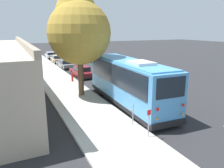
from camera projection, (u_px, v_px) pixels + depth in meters
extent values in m
plane|color=#28282B|center=(123.00, 100.00, 17.79)|extent=(160.00, 160.00, 0.00)
cube|color=beige|center=(81.00, 105.00, 16.31)|extent=(80.00, 3.76, 0.15)
cube|color=#AAA69D|center=(105.00, 102.00, 17.12)|extent=(80.00, 0.14, 0.15)
cube|color=#4C93D1|center=(128.00, 82.00, 16.39)|extent=(10.12, 2.74, 3.02)
cube|color=black|center=(128.00, 99.00, 16.72)|extent=(10.17, 2.79, 0.28)
cube|color=black|center=(128.00, 73.00, 16.22)|extent=(9.31, 2.79, 1.45)
cube|color=black|center=(104.00, 63.00, 20.72)|extent=(0.11, 2.06, 1.52)
cube|color=black|center=(171.00, 88.00, 11.70)|extent=(0.10, 1.89, 1.16)
cube|color=black|center=(104.00, 56.00, 20.55)|extent=(0.11, 1.70, 0.22)
cube|color=#4C93D1|center=(128.00, 61.00, 16.01)|extent=(9.50, 2.50, 0.10)
cube|color=silver|center=(141.00, 63.00, 14.38)|extent=(1.89, 1.40, 0.20)
cube|color=black|center=(104.00, 84.00, 21.23)|extent=(0.19, 2.38, 0.36)
cube|color=black|center=(169.00, 124.00, 12.19)|extent=(0.19, 2.38, 0.36)
cylinder|color=red|center=(158.00, 109.00, 11.57)|extent=(0.04, 0.18, 0.18)
cylinder|color=orange|center=(157.00, 119.00, 11.71)|extent=(0.04, 0.14, 0.14)
cylinder|color=red|center=(183.00, 105.00, 12.22)|extent=(0.04, 0.18, 0.18)
cylinder|color=orange|center=(182.00, 114.00, 12.35)|extent=(0.04, 0.14, 0.14)
cube|color=white|center=(96.00, 83.00, 20.94)|extent=(0.05, 0.32, 0.18)
cube|color=white|center=(111.00, 81.00, 21.54)|extent=(0.05, 0.32, 0.18)
cube|color=black|center=(91.00, 62.00, 19.84)|extent=(0.06, 0.10, 0.24)
cylinder|color=black|center=(102.00, 90.00, 18.96)|extent=(0.95, 0.34, 0.93)
cylinder|color=slate|center=(102.00, 90.00, 18.96)|extent=(0.43, 0.34, 0.42)
cylinder|color=black|center=(123.00, 87.00, 19.74)|extent=(0.95, 0.34, 0.93)
cylinder|color=slate|center=(123.00, 87.00, 19.74)|extent=(0.43, 0.34, 0.42)
cylinder|color=black|center=(134.00, 113.00, 13.80)|extent=(0.95, 0.34, 0.93)
cylinder|color=slate|center=(134.00, 113.00, 13.80)|extent=(0.43, 0.34, 0.42)
cylinder|color=black|center=(161.00, 108.00, 14.58)|extent=(0.95, 0.34, 0.93)
cylinder|color=slate|center=(161.00, 108.00, 14.58)|extent=(0.43, 0.34, 0.42)
cube|color=maroon|center=(82.00, 73.00, 26.35)|extent=(4.55, 1.84, 0.62)
cube|color=black|center=(82.00, 69.00, 26.12)|extent=(2.18, 1.51, 0.48)
cube|color=maroon|center=(82.00, 67.00, 26.06)|extent=(2.10, 1.47, 0.05)
cube|color=black|center=(76.00, 71.00, 28.35)|extent=(0.15, 1.60, 0.20)
cube|color=black|center=(89.00, 78.00, 24.46)|extent=(0.15, 1.60, 0.20)
cylinder|color=black|center=(72.00, 73.00, 27.27)|extent=(0.63, 0.23, 0.62)
cylinder|color=slate|center=(72.00, 73.00, 27.27)|extent=(0.29, 0.23, 0.28)
cylinder|color=black|center=(83.00, 72.00, 27.94)|extent=(0.63, 0.23, 0.62)
cylinder|color=slate|center=(83.00, 72.00, 27.94)|extent=(0.29, 0.23, 0.28)
cylinder|color=black|center=(80.00, 77.00, 24.84)|extent=(0.63, 0.23, 0.62)
cylinder|color=slate|center=(80.00, 77.00, 24.84)|extent=(0.29, 0.23, 0.28)
cylinder|color=black|center=(92.00, 76.00, 25.51)|extent=(0.63, 0.23, 0.62)
cylinder|color=slate|center=(92.00, 76.00, 25.51)|extent=(0.29, 0.23, 0.28)
cube|color=slate|center=(66.00, 65.00, 32.25)|extent=(4.48, 1.85, 0.60)
cube|color=black|center=(66.00, 61.00, 32.01)|extent=(2.14, 1.56, 0.48)
cube|color=slate|center=(66.00, 60.00, 31.96)|extent=(2.05, 1.52, 0.05)
cube|color=black|center=(62.00, 64.00, 34.24)|extent=(0.12, 1.69, 0.20)
cube|color=black|center=(70.00, 69.00, 30.35)|extent=(0.12, 1.69, 0.20)
cylinder|color=black|center=(58.00, 65.00, 33.15)|extent=(0.61, 0.21, 0.60)
cylinder|color=slate|center=(58.00, 65.00, 33.15)|extent=(0.28, 0.23, 0.27)
cylinder|color=black|center=(68.00, 64.00, 33.85)|extent=(0.61, 0.21, 0.60)
cylinder|color=slate|center=(68.00, 64.00, 33.85)|extent=(0.28, 0.23, 0.27)
cylinder|color=black|center=(63.00, 68.00, 30.72)|extent=(0.61, 0.21, 0.60)
cylinder|color=slate|center=(63.00, 68.00, 30.72)|extent=(0.28, 0.23, 0.27)
cylinder|color=black|center=(74.00, 67.00, 31.42)|extent=(0.61, 0.21, 0.60)
cylinder|color=slate|center=(74.00, 67.00, 31.42)|extent=(0.28, 0.23, 0.27)
cube|color=tan|center=(57.00, 60.00, 37.22)|extent=(4.06, 1.67, 0.63)
cube|color=black|center=(57.00, 57.00, 36.99)|extent=(1.93, 1.42, 0.48)
cube|color=tan|center=(57.00, 55.00, 36.94)|extent=(1.85, 1.39, 0.05)
cube|color=black|center=(55.00, 60.00, 39.08)|extent=(0.10, 1.57, 0.20)
cube|color=black|center=(60.00, 63.00, 35.48)|extent=(0.10, 1.57, 0.20)
cylinder|color=black|center=(52.00, 60.00, 38.09)|extent=(0.65, 0.21, 0.65)
cylinder|color=slate|center=(52.00, 60.00, 38.09)|extent=(0.29, 0.22, 0.29)
cylinder|color=black|center=(60.00, 60.00, 38.68)|extent=(0.65, 0.21, 0.65)
cylinder|color=slate|center=(60.00, 60.00, 38.68)|extent=(0.29, 0.22, 0.29)
cylinder|color=black|center=(54.00, 62.00, 35.84)|extent=(0.65, 0.21, 0.65)
cylinder|color=slate|center=(54.00, 62.00, 35.84)|extent=(0.29, 0.22, 0.29)
cylinder|color=black|center=(63.00, 62.00, 36.43)|extent=(0.65, 0.21, 0.65)
cylinder|color=slate|center=(63.00, 62.00, 36.43)|extent=(0.29, 0.22, 0.29)
cube|color=#A8AAAF|center=(51.00, 56.00, 42.69)|extent=(4.16, 1.69, 0.61)
cube|color=black|center=(51.00, 53.00, 42.46)|extent=(1.98, 1.45, 0.48)
cube|color=#A8AAAF|center=(51.00, 52.00, 42.40)|extent=(1.90, 1.41, 0.05)
cube|color=black|center=(49.00, 56.00, 44.58)|extent=(0.09, 1.61, 0.20)
cube|color=black|center=(53.00, 58.00, 40.90)|extent=(0.09, 1.61, 0.20)
cylinder|color=black|center=(46.00, 56.00, 43.57)|extent=(0.61, 0.20, 0.61)
cylinder|color=slate|center=(46.00, 56.00, 43.57)|extent=(0.28, 0.22, 0.28)
cylinder|color=black|center=(53.00, 56.00, 44.19)|extent=(0.61, 0.20, 0.61)
cylinder|color=slate|center=(53.00, 56.00, 44.19)|extent=(0.28, 0.22, 0.28)
cylinder|color=black|center=(48.00, 58.00, 41.27)|extent=(0.61, 0.20, 0.61)
cylinder|color=slate|center=(48.00, 58.00, 41.27)|extent=(0.28, 0.22, 0.28)
cylinder|color=black|center=(56.00, 57.00, 41.88)|extent=(0.61, 0.20, 0.61)
cylinder|color=slate|center=(56.00, 57.00, 41.88)|extent=(0.28, 0.22, 0.28)
cylinder|color=brown|center=(81.00, 75.00, 18.28)|extent=(0.47, 0.47, 3.37)
sphere|color=olive|center=(79.00, 33.00, 17.44)|extent=(5.09, 5.09, 5.09)
sphere|color=#A58431|center=(76.00, 12.00, 17.59)|extent=(3.31, 3.31, 3.31)
cylinder|color=gray|center=(148.00, 126.00, 11.28)|extent=(0.06, 0.06, 1.20)
cube|color=red|center=(149.00, 112.00, 11.10)|extent=(0.02, 0.22, 0.28)
cylinder|color=gray|center=(133.00, 115.00, 12.66)|extent=(0.06, 0.06, 1.25)
cylinder|color=red|center=(72.00, 78.00, 23.37)|extent=(0.22, 0.22, 0.65)
sphere|color=red|center=(72.00, 75.00, 23.27)|extent=(0.20, 0.20, 0.20)
cube|color=gray|center=(22.00, 43.00, 17.09)|extent=(18.71, 0.30, 0.40)
cube|color=silver|center=(171.00, 102.00, 17.19)|extent=(2.40, 0.14, 0.01)
cube|color=silver|center=(132.00, 85.00, 22.45)|extent=(2.40, 0.14, 0.01)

